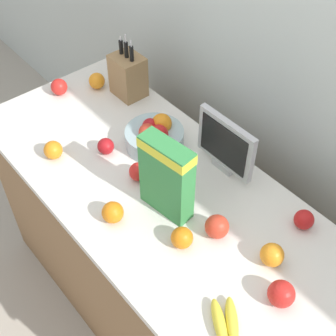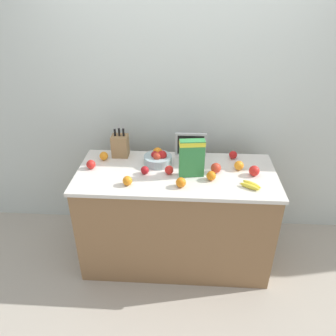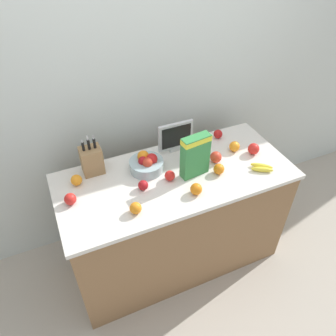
{
  "view_description": "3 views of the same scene",
  "coord_description": "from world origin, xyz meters",
  "px_view_note": "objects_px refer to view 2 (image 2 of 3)",
  "views": [
    {
      "loc": [
        0.93,
        -0.71,
        2.2
      ],
      "look_at": [
        0.03,
        0.04,
        0.99
      ],
      "focal_mm": 50.0,
      "sensor_mm": 36.0,
      "label": 1
    },
    {
      "loc": [
        0.07,
        -2.27,
        2.25
      ],
      "look_at": [
        -0.06,
        -0.04,
        0.97
      ],
      "focal_mm": 35.0,
      "sensor_mm": 36.0,
      "label": 2
    },
    {
      "loc": [
        -0.71,
        -1.49,
        2.38
      ],
      "look_at": [
        -0.07,
        -0.03,
        1.02
      ],
      "focal_mm": 35.0,
      "sensor_mm": 36.0,
      "label": 3
    }
  ],
  "objects_px": {
    "orange_front_center": "(104,156)",
    "orange_front_left": "(239,165)",
    "apple_middle": "(91,164)",
    "knife_block": "(120,146)",
    "apple_rear": "(254,171)",
    "apple_near_bananas": "(169,170)",
    "small_monitor": "(191,145)",
    "fruit_bowl": "(158,158)",
    "apple_front": "(145,170)",
    "orange_front_right": "(181,182)",
    "cereal_box": "(192,157)",
    "banana_bunch": "(251,185)",
    "orange_mid_left": "(127,181)",
    "orange_mid_right": "(211,176)",
    "apple_rightmost": "(216,168)",
    "apple_by_knife_block": "(233,155)"
  },
  "relations": [
    {
      "from": "apple_rear",
      "to": "apple_front",
      "type": "height_order",
      "value": "apple_rear"
    },
    {
      "from": "fruit_bowl",
      "to": "orange_front_left",
      "type": "bearing_deg",
      "value": -5.31
    },
    {
      "from": "banana_bunch",
      "to": "orange_front_right",
      "type": "xyz_separation_m",
      "value": [
        -0.52,
        -0.02,
        0.02
      ]
    },
    {
      "from": "apple_by_knife_block",
      "to": "orange_front_right",
      "type": "xyz_separation_m",
      "value": [
        -0.44,
        -0.48,
        0.0
      ]
    },
    {
      "from": "knife_block",
      "to": "apple_middle",
      "type": "height_order",
      "value": "knife_block"
    },
    {
      "from": "apple_by_knife_block",
      "to": "knife_block",
      "type": "bearing_deg",
      "value": -179.69
    },
    {
      "from": "cereal_box",
      "to": "orange_mid_right",
      "type": "relative_size",
      "value": 4.1
    },
    {
      "from": "cereal_box",
      "to": "orange_front_right",
      "type": "distance_m",
      "value": 0.23
    },
    {
      "from": "knife_block",
      "to": "banana_bunch",
      "type": "height_order",
      "value": "knife_block"
    },
    {
      "from": "knife_block",
      "to": "fruit_bowl",
      "type": "xyz_separation_m",
      "value": [
        0.34,
        -0.13,
        -0.05
      ]
    },
    {
      "from": "banana_bunch",
      "to": "orange_front_right",
      "type": "bearing_deg",
      "value": -177.32
    },
    {
      "from": "apple_rear",
      "to": "banana_bunch",
      "type": "bearing_deg",
      "value": -106.11
    },
    {
      "from": "orange_mid_right",
      "to": "orange_front_center",
      "type": "height_order",
      "value": "same"
    },
    {
      "from": "apple_rightmost",
      "to": "apple_near_bananas",
      "type": "xyz_separation_m",
      "value": [
        -0.37,
        -0.04,
        -0.01
      ]
    },
    {
      "from": "apple_rightmost",
      "to": "apple_near_bananas",
      "type": "distance_m",
      "value": 0.37
    },
    {
      "from": "small_monitor",
      "to": "apple_near_bananas",
      "type": "xyz_separation_m",
      "value": [
        -0.17,
        -0.28,
        -0.09
      ]
    },
    {
      "from": "apple_front",
      "to": "orange_front_center",
      "type": "relative_size",
      "value": 0.9
    },
    {
      "from": "knife_block",
      "to": "orange_mid_left",
      "type": "relative_size",
      "value": 4.07
    },
    {
      "from": "fruit_bowl",
      "to": "apple_front",
      "type": "height_order",
      "value": "fruit_bowl"
    },
    {
      "from": "banana_bunch",
      "to": "orange_front_center",
      "type": "distance_m",
      "value": 1.25
    },
    {
      "from": "small_monitor",
      "to": "apple_rear",
      "type": "distance_m",
      "value": 0.57
    },
    {
      "from": "apple_rightmost",
      "to": "apple_front",
      "type": "xyz_separation_m",
      "value": [
        -0.56,
        -0.06,
        -0.01
      ]
    },
    {
      "from": "apple_rear",
      "to": "knife_block",
      "type": "bearing_deg",
      "value": 166.32
    },
    {
      "from": "orange_mid_left",
      "to": "banana_bunch",
      "type": "bearing_deg",
      "value": 1.35
    },
    {
      "from": "apple_front",
      "to": "orange_mid_right",
      "type": "distance_m",
      "value": 0.52
    },
    {
      "from": "orange_front_center",
      "to": "orange_front_left",
      "type": "xyz_separation_m",
      "value": [
        1.13,
        -0.1,
        0.0
      ]
    },
    {
      "from": "banana_bunch",
      "to": "orange_mid_right",
      "type": "distance_m",
      "value": 0.3
    },
    {
      "from": "small_monitor",
      "to": "cereal_box",
      "type": "height_order",
      "value": "cereal_box"
    },
    {
      "from": "apple_by_knife_block",
      "to": "cereal_box",
      "type": "bearing_deg",
      "value": -140.04
    },
    {
      "from": "small_monitor",
      "to": "apple_middle",
      "type": "distance_m",
      "value": 0.85
    },
    {
      "from": "apple_front",
      "to": "apple_rightmost",
      "type": "bearing_deg",
      "value": 5.62
    },
    {
      "from": "apple_near_bananas",
      "to": "orange_front_right",
      "type": "bearing_deg",
      "value": -61.99
    },
    {
      "from": "cereal_box",
      "to": "banana_bunch",
      "type": "relative_size",
      "value": 1.87
    },
    {
      "from": "knife_block",
      "to": "apple_by_knife_block",
      "type": "bearing_deg",
      "value": 0.31
    },
    {
      "from": "orange_front_right",
      "to": "banana_bunch",
      "type": "bearing_deg",
      "value": 2.68
    },
    {
      "from": "orange_front_center",
      "to": "orange_front_left",
      "type": "relative_size",
      "value": 0.95
    },
    {
      "from": "orange_mid_left",
      "to": "orange_front_right",
      "type": "bearing_deg",
      "value": -0.37
    },
    {
      "from": "apple_near_bananas",
      "to": "orange_front_center",
      "type": "height_order",
      "value": "orange_front_center"
    },
    {
      "from": "knife_block",
      "to": "orange_mid_right",
      "type": "relative_size",
      "value": 4.03
    },
    {
      "from": "knife_block",
      "to": "apple_front",
      "type": "xyz_separation_m",
      "value": [
        0.25,
        -0.3,
        -0.06
      ]
    },
    {
      "from": "apple_rear",
      "to": "orange_front_left",
      "type": "relative_size",
      "value": 1.07
    },
    {
      "from": "cereal_box",
      "to": "apple_near_bananas",
      "type": "distance_m",
      "value": 0.22
    },
    {
      "from": "apple_middle",
      "to": "orange_mid_left",
      "type": "distance_m",
      "value": 0.41
    },
    {
      "from": "orange_front_left",
      "to": "banana_bunch",
      "type": "bearing_deg",
      "value": -77.58
    },
    {
      "from": "cereal_box",
      "to": "orange_front_right",
      "type": "bearing_deg",
      "value": -120.82
    },
    {
      "from": "apple_middle",
      "to": "knife_block",
      "type": "bearing_deg",
      "value": 50.18
    },
    {
      "from": "fruit_bowl",
      "to": "orange_front_left",
      "type": "height_order",
      "value": "fruit_bowl"
    },
    {
      "from": "cereal_box",
      "to": "apple_near_bananas",
      "type": "xyz_separation_m",
      "value": [
        -0.18,
        0.01,
        -0.13
      ]
    },
    {
      "from": "orange_front_center",
      "to": "apple_rightmost",
      "type": "bearing_deg",
      "value": -9.58
    },
    {
      "from": "orange_front_left",
      "to": "cereal_box",
      "type": "bearing_deg",
      "value": -164.09
    }
  ]
}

